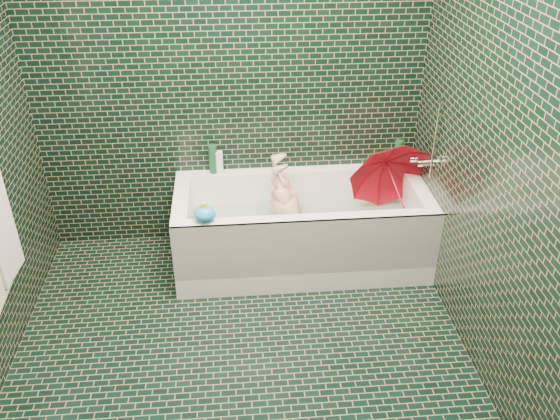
{
  "coord_description": "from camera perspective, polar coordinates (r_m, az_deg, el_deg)",
  "views": [
    {
      "loc": [
        -0.0,
        -2.37,
        2.48
      ],
      "look_at": [
        0.28,
        0.82,
        0.54
      ],
      "focal_mm": 38.0,
      "sensor_mm": 36.0,
      "label": 1
    }
  ],
  "objects": [
    {
      "name": "rubber_duck",
      "position": [
        4.3,
        9.43,
        4.71
      ],
      "size": [
        0.13,
        0.1,
        0.1
      ],
      "rotation": [
        0.0,
        0.0,
        0.3
      ],
      "color": "yellow",
      "rests_on": "bathtub"
    },
    {
      "name": "umbrella",
      "position": [
        4.04,
        11.07,
        2.2
      ],
      "size": [
        0.73,
        0.72,
        0.81
      ],
      "primitive_type": "imported",
      "rotation": [
        0.38,
        -0.27,
        -0.01
      ],
      "color": "red",
      "rests_on": "bathtub"
    },
    {
      "name": "bottle_left_short",
      "position": [
        4.16,
        -5.86,
        4.58
      ],
      "size": [
        0.06,
        0.06,
        0.16
      ],
      "primitive_type": "cylinder",
      "rotation": [
        0.0,
        0.0,
        0.27
      ],
      "color": "white",
      "rests_on": "bathtub"
    },
    {
      "name": "wall_back",
      "position": [
        3.97,
        -4.97,
        12.99
      ],
      "size": [
        2.8,
        0.0,
        2.8
      ],
      "primitive_type": "plane",
      "rotation": [
        1.57,
        0.0,
        0.0
      ],
      "color": "black",
      "rests_on": "floor"
    },
    {
      "name": "water",
      "position": [
        4.06,
        2.07,
        -1.31
      ],
      "size": [
        1.48,
        0.53,
        0.0
      ],
      "primitive_type": "cube",
      "color": "silver",
      "rests_on": "bathtub"
    },
    {
      "name": "bathtub",
      "position": [
        4.1,
        2.08,
        -2.49
      ],
      "size": [
        1.7,
        0.75,
        0.55
      ],
      "color": "white",
      "rests_on": "floor"
    },
    {
      "name": "soap_bottle_b",
      "position": [
        4.35,
        11.21,
        4.21
      ],
      "size": [
        0.09,
        0.09,
        0.2
      ],
      "primitive_type": "imported",
      "rotation": [
        0.0,
        0.0,
        -0.01
      ],
      "color": "#591F76",
      "rests_on": "bathtub"
    },
    {
      "name": "soap_bottle_a",
      "position": [
        4.36,
        11.91,
        4.15
      ],
      "size": [
        0.11,
        0.11,
        0.23
      ],
      "primitive_type": "imported",
      "rotation": [
        0.0,
        0.0,
        -0.31
      ],
      "color": "white",
      "rests_on": "bathtub"
    },
    {
      "name": "soap_bottle_c",
      "position": [
        4.34,
        11.43,
        4.1
      ],
      "size": [
        0.16,
        0.16,
        0.17
      ],
      "primitive_type": "imported",
      "rotation": [
        0.0,
        0.0,
        -0.26
      ],
      "color": "#134424",
      "rests_on": "bathtub"
    },
    {
      "name": "child",
      "position": [
        4.07,
        1.25,
        -1.11
      ],
      "size": [
        1.0,
        0.45,
        0.43
      ],
      "primitive_type": "imported",
      "rotation": [
        -1.35,
        0.0,
        -1.69
      ],
      "color": "tan",
      "rests_on": "bathtub"
    },
    {
      "name": "faucet",
      "position": [
        4.0,
        13.91,
        4.94
      ],
      "size": [
        0.18,
        0.19,
        0.55
      ],
      "color": "silver",
      "rests_on": "wall_right"
    },
    {
      "name": "floor",
      "position": [
        3.43,
        -3.62,
        -15.18
      ],
      "size": [
        2.8,
        2.8,
        0.0
      ],
      "primitive_type": "plane",
      "color": "black",
      "rests_on": "ground"
    },
    {
      "name": "bottle_right_tall",
      "position": [
        4.29,
        11.28,
        5.3
      ],
      "size": [
        0.07,
        0.07,
        0.2
      ],
      "primitive_type": "cylinder",
      "rotation": [
        0.0,
        0.0,
        0.2
      ],
      "color": "#134424",
      "rests_on": "bathtub"
    },
    {
      "name": "bath_mat",
      "position": [
        4.14,
        2.04,
        -2.99
      ],
      "size": [
        1.35,
        0.47,
        0.01
      ],
      "primitive_type": "cube",
      "color": "green",
      "rests_on": "bathtub"
    },
    {
      "name": "bottle_right_pump",
      "position": [
        4.32,
        11.47,
        5.4
      ],
      "size": [
        0.06,
        0.06,
        0.2
      ],
      "primitive_type": "cylinder",
      "rotation": [
        0.0,
        0.0,
        0.24
      ],
      "color": "silver",
      "rests_on": "bathtub"
    },
    {
      "name": "bottle_left_tall",
      "position": [
        4.16,
        -6.46,
        4.89
      ],
      "size": [
        0.07,
        0.07,
        0.21
      ],
      "primitive_type": "cylinder",
      "rotation": [
        0.0,
        0.0,
        0.2
      ],
      "color": "#134424",
      "rests_on": "bathtub"
    },
    {
      "name": "wall_right",
      "position": [
        2.97,
        21.47,
        4.44
      ],
      "size": [
        0.0,
        2.8,
        2.8
      ],
      "primitive_type": "plane",
      "rotation": [
        1.57,
        0.0,
        -1.57
      ],
      "color": "black",
      "rests_on": "floor"
    },
    {
      "name": "bath_toy",
      "position": [
        3.61,
        -7.25,
        -0.36
      ],
      "size": [
        0.14,
        0.12,
        0.13
      ],
      "rotation": [
        0.0,
        0.0,
        -0.06
      ],
      "color": "#1992E7",
      "rests_on": "bathtub"
    }
  ]
}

